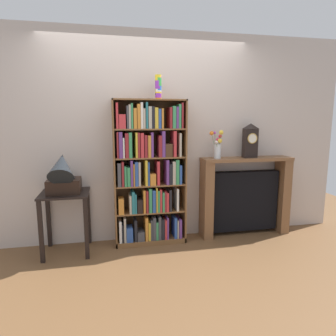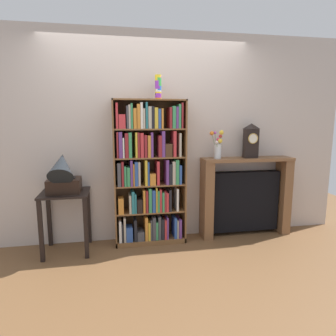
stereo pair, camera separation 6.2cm
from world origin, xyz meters
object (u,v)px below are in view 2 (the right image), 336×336
(gramophone, at_px, (63,174))
(mantel_clock, at_px, (251,141))
(bookshelf, at_px, (149,175))
(flower_vase, at_px, (218,146))
(cup_stack, at_px, (158,87))
(side_table_left, at_px, (66,207))
(fireplace_mantel, at_px, (245,197))

(gramophone, relative_size, mantel_clock, 1.20)
(bookshelf, bearing_deg, flower_vase, 0.38)
(cup_stack, distance_m, side_table_left, 1.76)
(flower_vase, bearing_deg, cup_stack, -177.71)
(fireplace_mantel, bearing_deg, mantel_clock, -37.73)
(flower_vase, bearing_deg, mantel_clock, 0.52)
(side_table_left, xyz_separation_m, fireplace_mantel, (2.27, 0.13, -0.02))
(side_table_left, bearing_deg, bookshelf, 5.67)
(cup_stack, height_order, flower_vase, cup_stack)
(cup_stack, height_order, mantel_clock, cup_stack)
(bookshelf, height_order, side_table_left, bookshelf)
(bookshelf, xyz_separation_m, flower_vase, (0.88, 0.01, 0.34))
(fireplace_mantel, relative_size, mantel_clock, 2.73)
(fireplace_mantel, height_order, flower_vase, flower_vase)
(cup_stack, height_order, fireplace_mantel, cup_stack)
(cup_stack, xyz_separation_m, side_table_left, (-1.10, -0.07, -1.37))
(fireplace_mantel, bearing_deg, bookshelf, -178.39)
(gramophone, distance_m, mantel_clock, 2.34)
(side_table_left, height_order, gramophone, gramophone)
(cup_stack, distance_m, flower_vase, 1.04)
(mantel_clock, bearing_deg, bookshelf, -179.57)
(cup_stack, xyz_separation_m, gramophone, (-1.10, -0.14, -0.97))
(gramophone, bearing_deg, fireplace_mantel, 4.96)
(fireplace_mantel, xyz_separation_m, flower_vase, (-0.41, -0.03, 0.69))
(cup_stack, bearing_deg, bookshelf, 168.39)
(flower_vase, bearing_deg, fireplace_mantel, 4.22)
(side_table_left, relative_size, flower_vase, 2.00)
(cup_stack, bearing_deg, fireplace_mantel, 2.97)
(cup_stack, relative_size, mantel_clock, 0.63)
(bookshelf, height_order, cup_stack, cup_stack)
(mantel_clock, height_order, flower_vase, mantel_clock)
(bookshelf, xyz_separation_m, mantel_clock, (1.33, 0.01, 0.40))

